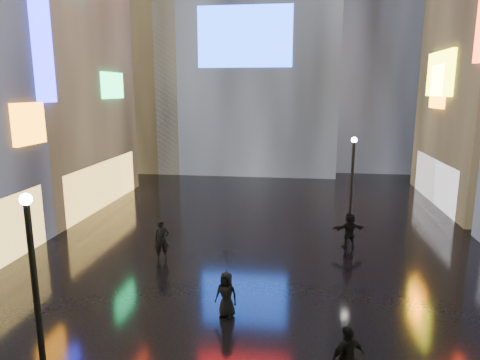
# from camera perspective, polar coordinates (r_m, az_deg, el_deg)

# --- Properties ---
(ground) EXTENTS (140.00, 140.00, 0.00)m
(ground) POSITION_cam_1_polar(r_m,az_deg,el_deg) (21.70, 2.89, -8.64)
(ground) COLOR black
(ground) RESTS_ON ground
(building_left_far) EXTENTS (10.28, 12.00, 22.00)m
(building_left_far) POSITION_cam_1_polar(r_m,az_deg,el_deg) (31.82, -27.22, 16.72)
(building_left_far) COLOR black
(building_left_far) RESTS_ON ground
(tower_flank_left) EXTENTS (10.00, 10.00, 26.00)m
(tower_flank_left) POSITION_cam_1_polar(r_m,az_deg,el_deg) (45.39, -13.18, 18.42)
(tower_flank_left) COLOR black
(tower_flank_left) RESTS_ON ground
(lamp_near) EXTENTS (0.30, 0.30, 5.20)m
(lamp_near) POSITION_cam_1_polar(r_m,az_deg,el_deg) (12.08, -25.72, -12.05)
(lamp_near) COLOR black
(lamp_near) RESTS_ON ground
(lamp_far) EXTENTS (0.30, 0.30, 5.20)m
(lamp_far) POSITION_cam_1_polar(r_m,az_deg,el_deg) (23.61, 14.71, 0.11)
(lamp_far) COLOR black
(lamp_far) RESTS_ON ground
(pedestrian_3) EXTENTS (1.12, 0.92, 1.79)m
(pedestrian_3) POSITION_cam_1_polar(r_m,az_deg,el_deg) (12.14, 14.11, -22.07)
(pedestrian_3) COLOR black
(pedestrian_3) RESTS_ON ground
(pedestrian_4) EXTENTS (0.87, 0.66, 1.59)m
(pedestrian_4) POSITION_cam_1_polar(r_m,az_deg,el_deg) (15.06, -1.83, -15.02)
(pedestrian_4) COLOR black
(pedestrian_4) RESTS_ON ground
(pedestrian_5) EXTENTS (1.70, 0.91, 1.75)m
(pedestrian_5) POSITION_cam_1_polar(r_m,az_deg,el_deg) (21.77, 14.37, -6.51)
(pedestrian_5) COLOR black
(pedestrian_5) RESTS_ON ground
(pedestrian_6) EXTENTS (0.78, 0.62, 1.86)m
(pedestrian_6) POSITION_cam_1_polar(r_m,az_deg,el_deg) (19.93, -10.42, -7.88)
(pedestrian_6) COLOR black
(pedestrian_6) RESTS_ON ground
(umbrella_2) EXTENTS (1.29, 1.29, 0.83)m
(umbrella_2) POSITION_cam_1_polar(r_m,az_deg,el_deg) (14.55, -1.86, -10.77)
(umbrella_2) COLOR black
(umbrella_2) RESTS_ON pedestrian_4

